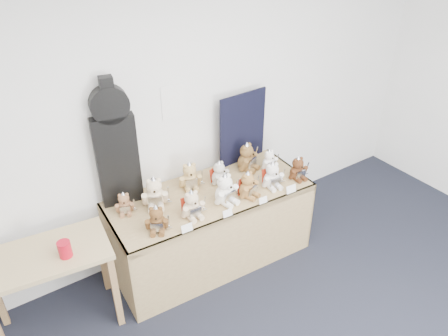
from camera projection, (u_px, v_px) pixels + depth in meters
room_shell at (173, 102)px, 3.68m from camera, size 6.00×6.00×6.00m
display_table at (214, 212)px, 3.87m from camera, size 1.84×0.85×0.75m
side_table at (48, 266)px, 3.25m from camera, size 0.97×0.61×0.76m
guitar_case at (115, 145)px, 3.46m from camera, size 0.35×0.16×1.11m
navy_board at (243, 128)px, 4.14m from camera, size 0.53×0.05×0.70m
red_cup at (65, 249)px, 3.12m from camera, size 0.10×0.10×0.13m
teddy_front_far_left at (157, 220)px, 3.37m from camera, size 0.20×0.20×0.25m
teddy_front_left at (192, 205)px, 3.51m from camera, size 0.22×0.19×0.27m
teddy_front_centre at (225, 190)px, 3.67m from camera, size 0.26×0.22×0.31m
teddy_front_right at (248, 186)px, 3.75m from camera, size 0.22×0.20×0.27m
teddy_front_far_right at (272, 176)px, 3.88m from camera, size 0.22×0.20×0.27m
teddy_front_end at (298, 169)px, 3.99m from camera, size 0.20×0.17×0.25m
teddy_back_left at (155, 193)px, 3.63m from camera, size 0.24×0.24×0.31m
teddy_back_centre_left at (190, 177)px, 3.86m from camera, size 0.23×0.21×0.28m
teddy_back_centre_right at (220, 174)px, 3.93m from camera, size 0.21×0.19×0.25m
teddy_back_right at (247, 158)px, 4.12m from camera, size 0.25×0.24×0.30m
teddy_back_end at (269, 160)px, 4.15m from camera, size 0.18×0.14×0.22m
teddy_back_far_left at (124, 204)px, 3.56m from camera, size 0.17×0.17×0.21m
entry_card_a at (187, 228)px, 3.38m from camera, size 0.09×0.03×0.07m
entry_card_b at (228, 213)px, 3.55m from camera, size 0.09×0.02×0.06m
entry_card_c at (263, 200)px, 3.70m from camera, size 0.08×0.02×0.06m
entry_card_d at (291, 189)px, 3.83m from camera, size 0.10×0.03×0.07m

